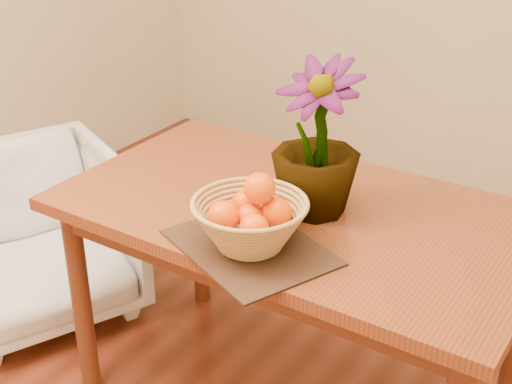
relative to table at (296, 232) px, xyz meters
The scene contains 6 objects.
table is the anchor object (origin of this frame).
placemat 0.29m from the table, 86.10° to the right, with size 0.42×0.32×0.01m, color #3D2616.
wicker_basket 0.32m from the table, 86.10° to the right, with size 0.31×0.31×0.13m.
orange_pile 0.34m from the table, 85.55° to the right, with size 0.19×0.18×0.15m.
potted_plant 0.32m from the table, ahead, with size 0.25×0.25×0.45m, color #1F4814.
armchair 1.17m from the table, behind, with size 0.69×0.65×0.71m, color gray.
Camera 1 is at (0.92, -1.32, 1.72)m, focal length 50.00 mm.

